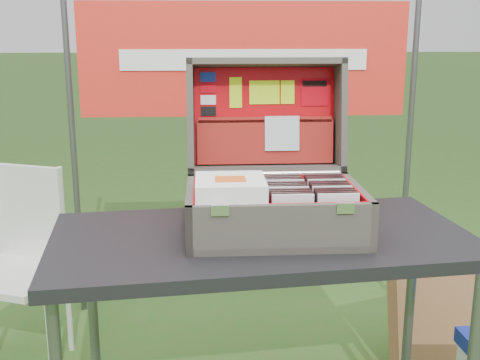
{
  "coord_description": "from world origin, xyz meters",
  "views": [
    {
      "loc": [
        -0.2,
        -1.88,
        1.44
      ],
      "look_at": [
        -0.08,
        0.1,
        0.94
      ],
      "focal_mm": 45.0,
      "sensor_mm": 36.0,
      "label": 1
    }
  ],
  "objects": [
    {
      "name": "cd_left_1",
      "position": [
        0.05,
        -0.22,
        0.91
      ],
      "size": [
        0.12,
        0.01,
        0.14
      ],
      "primitive_type": "cube",
      "color": "black",
      "rests_on": "suitcase_liner_floor"
    },
    {
      "name": "table_leg_br",
      "position": [
        0.57,
        0.17,
        0.39
      ],
      "size": [
        0.04,
        0.04,
        0.78
      ],
      "primitive_type": "cylinder",
      "color": "#59595B",
      "rests_on": "ground"
    },
    {
      "name": "songbook_5",
      "position": [
        -0.13,
        -0.16,
        0.99
      ],
      "size": [
        0.21,
        0.21,
        0.0
      ],
      "primitive_type": "cube",
      "color": "white",
      "rests_on": "suitcase_base_wall_front"
    },
    {
      "name": "lid_sticker_cc_d",
      "position": [
        -0.18,
        0.25,
        1.16
      ],
      "size": [
        0.05,
        0.01,
        0.03
      ],
      "primitive_type": "cube",
      "rotation": [
        -1.71,
        0.0,
        0.0
      ],
      "color": "black",
      "rests_on": "suitcase_lid_liner"
    },
    {
      "name": "lid_sticker_cc_b",
      "position": [
        -0.18,
        0.26,
        1.24
      ],
      "size": [
        0.05,
        0.01,
        0.03
      ],
      "primitive_type": "cube",
      "rotation": [
        -1.71,
        0.0,
        0.0
      ],
      "color": "#C2000D",
      "rests_on": "suitcase_lid_liner"
    },
    {
      "name": "lid_card_neon_tall",
      "position": [
        -0.09,
        0.26,
        1.22
      ],
      "size": [
        0.04,
        0.02,
        0.11
      ],
      "primitive_type": "cube",
      "rotation": [
        -1.71,
        0.0,
        0.0
      ],
      "color": "#C2EB12",
      "rests_on": "suitcase_lid_liner"
    },
    {
      "name": "songbook_4",
      "position": [
        -0.13,
        -0.16,
        0.99
      ],
      "size": [
        0.21,
        0.21,
        0.0
      ],
      "primitive_type": "cube",
      "color": "white",
      "rests_on": "suitcase_base_wall_front"
    },
    {
      "name": "songbook_0",
      "position": [
        -0.13,
        -0.16,
        0.97
      ],
      "size": [
        0.21,
        0.21,
        0.0
      ],
      "primitive_type": "cube",
      "color": "white",
      "rests_on": "suitcase_base_wall_front"
    },
    {
      "name": "cd_left_9",
      "position": [
        0.05,
        -0.04,
        0.91
      ],
      "size": [
        0.12,
        0.01,
        0.14
      ],
      "primitive_type": "cube",
      "color": "black",
      "rests_on": "suitcase_liner_floor"
    },
    {
      "name": "suitcase_lid_rim_left",
      "position": [
        -0.25,
        0.21,
        1.15
      ],
      "size": [
        0.02,
        0.2,
        0.41
      ],
      "primitive_type": "cube",
      "rotation": [
        -1.71,
        0.0,
        0.0
      ],
      "color": "#524E46",
      "rests_on": "suitcase_lid_back"
    },
    {
      "name": "suitcase_liner_wall_left",
      "position": [
        -0.23,
        -0.09,
        0.9
      ],
      "size": [
        0.01,
        0.35,
        0.13
      ],
      "primitive_type": "cube",
      "color": "red",
      "rests_on": "suitcase_base_bottom"
    },
    {
      "name": "songbook_2",
      "position": [
        -0.13,
        -0.16,
        0.98
      ],
      "size": [
        0.21,
        0.21,
        0.0
      ],
      "primitive_type": "cube",
      "color": "white",
      "rests_on": "suitcase_base_wall_front"
    },
    {
      "name": "cd_right_8",
      "position": [
        0.18,
        -0.07,
        0.91
      ],
      "size": [
        0.12,
        0.01,
        0.14
      ],
      "primitive_type": "cube",
      "color": "silver",
      "rests_on": "suitcase_liner_floor"
    },
    {
      "name": "songbook_8",
      "position": [
        -0.13,
        -0.16,
        1.01
      ],
      "size": [
        0.21,
        0.21,
        0.0
      ],
      "primitive_type": "cube",
      "color": "white",
      "rests_on": "suitcase_base_wall_front"
    },
    {
      "name": "cd_left_4",
      "position": [
        0.05,
        -0.15,
        0.91
      ],
      "size": [
        0.12,
        0.01,
        0.14
      ],
      "primitive_type": "cube",
      "color": "silver",
      "rests_on": "suitcase_liner_floor"
    },
    {
      "name": "suitcase_base_wall_back",
      "position": [
        0.02,
        0.1,
        0.89
      ],
      "size": [
        0.55,
        0.02,
        0.15
      ],
      "primitive_type": "cube",
      "color": "#524E46",
      "rests_on": "table_top"
    },
    {
      "name": "lid_card_neon_main",
      "position": [
        0.02,
        0.26,
        1.22
      ],
      "size": [
        0.11,
        0.01,
        0.08
      ],
      "primitive_type": "cube",
      "rotation": [
        -1.71,
        0.0,
        0.0
      ],
      "color": "#C2EB12",
      "rests_on": "suitcase_lid_liner"
    },
    {
      "name": "suitcase_lid_liner",
      "position": [
        0.02,
        0.25,
        1.14
      ],
      "size": [
        0.5,
        0.06,
        0.34
      ],
      "primitive_type": "cube",
      "rotation": [
        -1.71,
        0.0,
        0.0
      ],
      "color": "red",
      "rests_on": "suitcase_lid_back"
    },
    {
      "name": "chair_leg_fr",
      "position": [
        -0.83,
        0.34,
        0.22
      ],
      "size": [
        0.02,
        0.02,
        0.45
      ],
      "primitive_type": "cylinder",
      "color": "silver",
      "rests_on": "ground"
    },
    {
      "name": "cd_right_9",
      "position": [
        0.18,
        -0.04,
        0.91
      ],
      "size": [
        0.12,
        0.01,
        0.14
      ],
      "primitive_type": "cube",
      "color": "black",
      "rests_on": "suitcase_liner_floor"
    },
    {
      "name": "chair",
      "position": [
        -1.0,
        0.51,
        0.44
      ],
      "size": [
        0.53,
        0.55,
        0.87
      ],
      "primitive_type": null,
      "rotation": [
        0.0,
        0.0,
        -0.37
      ],
      "color": "silver",
      "rests_on": "ground"
    },
    {
      "name": "suitcase_base_wall_front",
      "position": [
        0.02,
        -0.27,
        0.89
      ],
      "size": [
        0.55,
        0.02,
        0.15
      ],
      "primitive_type": "cube",
      "color": "#524E46",
      "rests_on": "table_top"
    },
    {
      "name": "table_leg_bl",
      "position": [
        -0.62,
        0.17,
        0.39
      ],
      "size": [
        0.04,
        0.04,
        0.78
      ],
      "primitive_type": "cylinder",
      "color": "#59595B",
      "rests_on": "ground"
    },
    {
      "name": "suitcase_base_wall_left",
      "position": [
        -0.25,
        -0.09,
        0.89
      ],
      "size": [
        0.02,
        0.39,
        0.15
      ],
      "primitive_type": "cube",
      "color": "#524E46",
      "rests_on": "table_top"
    },
    {
      "name": "songbook_graphic",
      "position": [
        -0.13,
        -0.17,
        1.02
      ],
      "size": [
        0.09,
        0.07,
        0.0
      ],
      "primitive_type": "cube",
      "color": "#D85919",
      "rests_on": "songbook_9"
    },
    {
      "name": "cd_left_11",
      "position": [
        0.05,
        -0.0,
        0.91
      ],
      "size": [
        0.12,
        0.01,
        0.14
      ],
      "primitive_type": "cube",
      "color": "black",
      "rests_on": "suitcase_liner_floor"
    },
    {
      "name": "chair_seat",
      "position": [
        -1.0,
        0.51,
        0.45
      ],
      "size": [
        0.51,
        0.51,
        0.03
      ],
      "primitive_type": "cube",
      "rotation": [
        0.0,
        0.0,
        -0.37
      ],
      "color": "silver",
      "rests_on": "ground"
    },
    {
      "name": "cd_right_4",
      "position": [
        0.18,
        -0.15,
        0.91
      ],
      "size": [
        0.12,
        0.01,
        0.14
      ],
      "primitive_type": "cube",
      "color": "silver",
      "rests_on": "suitcase_liner_floor"
    },
    {
      "name": "cd_left_5",
      "position": [
        0.05,
        -0.13,
        0.91
      ],
      "size": [
        0.12,
        0.01,
        0.14
      ],
      "primitive_type": "cube",
      "color": "black",
      "rests_on": "suitcase_liner_floor"
    },
    {
      "name": "suitcase_liner_wall_right",
      "position": [
        0.27,
        -0.09,
        0.9
      ],
      "size": [
        0.01,
        0.35,
        0.13
      ],
      "primitive_type": "cube",
      "color": "red",
      "rests_on": "suitcase_base_bottom"
    },
    {
      "name": "suitcase",
      "position": [
        0.02,
        -0.03,
        1.08
      ],
      "size": [
        0.55,
        0.55,
        0.52
      ],
      "primitive_type": null,
      "color": "#524E46",
      "rests_on": "table"
    },
    {
      "name": "cd_left_6",
      "position": [
        0.05,
        -0.11,
        0.91
      ],
      "size": [
        0.12,
        0.01,
        0.14
      ],
      "primitive_type": "cube",
      "color": "black",
      "rests_on": "suitcase_liner_floor"
    },
    {
      "name": "lid_card_neon_small",
      "position": [
        0.1,
        0.26,
        1.22
      ],
      "size": [
        0.05,
        0.01,
        0.08
      ],
      "primitive_type": "cube",
      "rotation": [
        -1.71,
        0.0,
        0.0
      ],
      "color": "#C2EB12",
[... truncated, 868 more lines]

